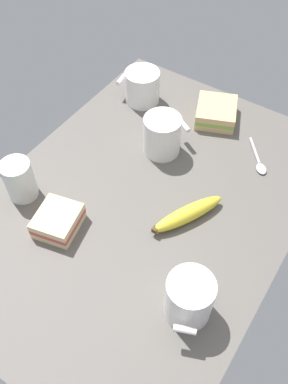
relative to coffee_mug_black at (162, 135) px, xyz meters
The scene contains 9 objects.
tabletop 17.58cm from the coffee_mug_black, 18.27° to the left, with size 90.00×64.00×2.00cm, color #5B5651.
coffee_mug_black is the anchor object (origin of this frame).
coffee_mug_milky 41.89cm from the coffee_mug_black, 38.61° to the left, with size 11.11×8.69×10.30cm.
coffee_mug_spare 19.89cm from the coffee_mug_black, 132.15° to the right, with size 9.33×11.86×9.09cm.
sandwich_main 18.85cm from the coffee_mug_black, 162.11° to the left, with size 14.14×13.54×4.40cm.
sandwich_side 32.36cm from the coffee_mug_black, 10.68° to the right, with size 11.08×10.38×4.40cm.
glass_of_milk 34.68cm from the coffee_mug_black, 32.61° to the right, with size 6.66×6.66×9.76cm.
banana 21.76cm from the coffee_mug_black, 47.30° to the left, with size 17.13×10.89×3.56cm.
spoon 24.34cm from the coffee_mug_black, 113.12° to the left, with size 10.62×8.91×0.80cm.
Camera 1 is at (47.14, 31.42, 76.22)cm, focal length 38.72 mm.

